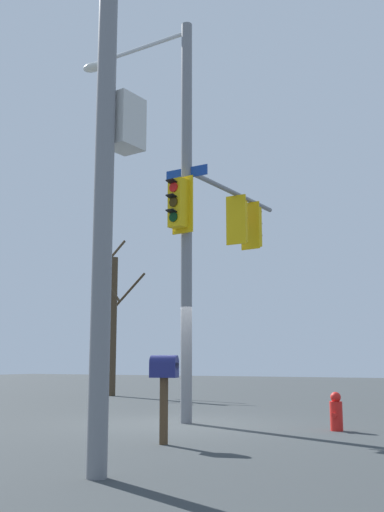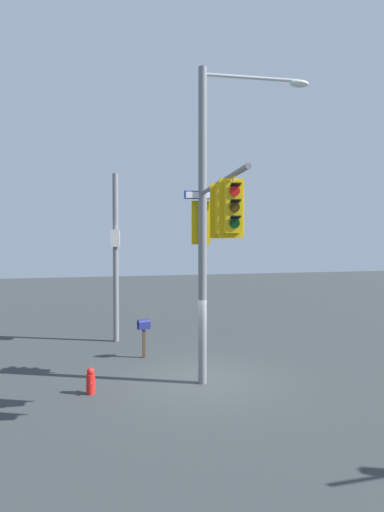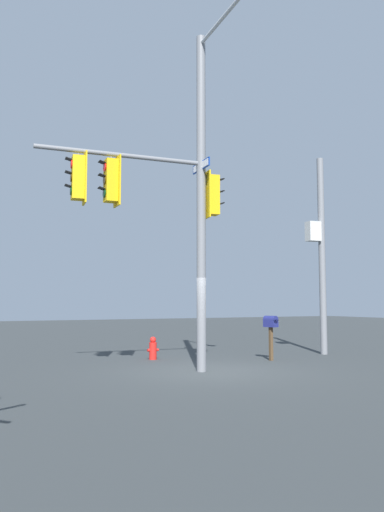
{
  "view_description": "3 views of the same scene",
  "coord_description": "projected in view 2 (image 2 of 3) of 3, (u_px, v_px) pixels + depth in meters",
  "views": [
    {
      "loc": [
        -11.73,
        -6.39,
        1.31
      ],
      "look_at": [
        -0.33,
        -0.45,
        3.53
      ],
      "focal_mm": 42.94,
      "sensor_mm": 36.0,
      "label": 1
    },
    {
      "loc": [
        12.04,
        -3.51,
        4.2
      ],
      "look_at": [
        0.66,
        -0.46,
        3.81
      ],
      "focal_mm": 29.3,
      "sensor_mm": 36.0,
      "label": 2
    },
    {
      "loc": [
        6.78,
        12.31,
        1.86
      ],
      "look_at": [
        0.5,
        -0.03,
        3.08
      ],
      "focal_mm": 36.28,
      "sensor_mm": 36.0,
      "label": 3
    }
  ],
  "objects": [
    {
      "name": "mailbox",
      "position": [
        144.0,
        327.0,
        15.15
      ],
      "size": [
        0.33,
        0.48,
        1.41
      ],
      "rotation": [
        0.0,
        0.0,
        0.23
      ],
      "color": "#4C3823",
      "rests_on": "ground"
    },
    {
      "name": "main_signal_pole_assembly",
      "position": [
        214.0,
        211.0,
        11.49
      ],
      "size": [
        5.11,
        3.85,
        9.3
      ],
      "rotation": [
        0.0,
        0.0,
        6.19
      ],
      "color": "slate",
      "rests_on": "ground"
    },
    {
      "name": "ground_plane",
      "position": [
        201.0,
        381.0,
        12.67
      ],
      "size": [
        80.0,
        80.0,
        0.0
      ],
      "primitive_type": "plane",
      "color": "#34383A"
    },
    {
      "name": "secondary_pole_assembly",
      "position": [
        116.0,
        254.0,
        17.52
      ],
      "size": [
        0.72,
        0.43,
        7.08
      ],
      "rotation": [
        0.0,
        0.0,
        6.16
      ],
      "color": "slate",
      "rests_on": "ground"
    },
    {
      "name": "fire_hydrant",
      "position": [
        91.0,
        382.0,
        11.55
      ],
      "size": [
        0.38,
        0.24,
        0.73
      ],
      "color": "red",
      "rests_on": "ground"
    }
  ]
}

